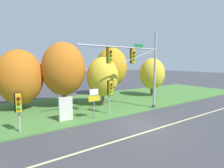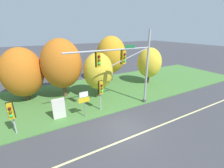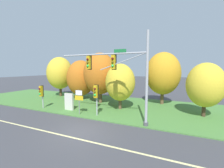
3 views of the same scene
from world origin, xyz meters
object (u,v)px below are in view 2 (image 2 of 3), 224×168
object	(u,v)px
tree_left_of_mast	(23,73)
tree_right_far	(149,63)
info_kiosk	(59,109)
tree_tall_centre	(111,55)
traffic_signal_mast	(129,64)
tree_behind_signpost	(62,64)
tree_mid_verge	(98,71)
route_sign_post	(84,100)
pedestrian_signal_further_along	(101,90)
pedestrian_signal_near_kerb	(11,113)

from	to	relation	value
tree_left_of_mast	tree_right_far	distance (m)	16.39
tree_left_of_mast	info_kiosk	xyz separation A→B (m)	(2.52, -5.88, -2.29)
tree_left_of_mast	tree_tall_centre	size ratio (longest dim) A/B	0.87
traffic_signal_mast	tree_right_far	world-z (taller)	traffic_signal_mast
tree_behind_signpost	tree_mid_verge	bearing A→B (deg)	-27.53
route_sign_post	traffic_signal_mast	bearing A→B (deg)	-3.23
tree_behind_signpost	route_sign_post	bearing A→B (deg)	-84.06
tree_left_of_mast	traffic_signal_mast	bearing A→B (deg)	-37.59
pedestrian_signal_further_along	traffic_signal_mast	bearing A→B (deg)	-11.65
route_sign_post	tree_behind_signpost	size ratio (longest dim) A/B	0.37
route_sign_post	tree_left_of_mast	bearing A→B (deg)	124.08
route_sign_post	pedestrian_signal_near_kerb	bearing A→B (deg)	178.42
pedestrian_signal_near_kerb	tree_tall_centre	size ratio (longest dim) A/B	0.40
route_sign_post	tree_tall_centre	size ratio (longest dim) A/B	0.37
pedestrian_signal_further_along	info_kiosk	world-z (taller)	pedestrian_signal_further_along
tree_mid_verge	tree_right_far	size ratio (longest dim) A/B	1.00
pedestrian_signal_further_along	route_sign_post	distance (m)	1.93
pedestrian_signal_further_along	tree_mid_verge	size ratio (longest dim) A/B	0.59
route_sign_post	tree_right_far	size ratio (longest dim) A/B	0.48
traffic_signal_mast	pedestrian_signal_further_along	size ratio (longest dim) A/B	2.76
pedestrian_signal_further_along	tree_tall_centre	world-z (taller)	tree_tall_centre
traffic_signal_mast	tree_right_far	bearing A→B (deg)	34.17
tree_behind_signpost	tree_tall_centre	bearing A→B (deg)	18.89
tree_behind_signpost	info_kiosk	distance (m)	5.79
traffic_signal_mast	tree_left_of_mast	size ratio (longest dim) A/B	1.45
pedestrian_signal_near_kerb	tree_behind_signpost	bearing A→B (deg)	47.96
tree_tall_centre	info_kiosk	distance (m)	12.34
pedestrian_signal_near_kerb	tree_right_far	size ratio (longest dim) A/B	0.52
pedestrian_signal_near_kerb	tree_tall_centre	xyz separation A→B (m)	(12.82, 8.17, 2.12)
pedestrian_signal_near_kerb	tree_mid_verge	size ratio (longest dim) A/B	0.52
tree_tall_centre	tree_right_far	distance (m)	5.83
tree_right_far	tree_left_of_mast	bearing A→B (deg)	171.87
pedestrian_signal_further_along	tree_right_far	xyz separation A→B (m)	(9.79, 4.20, 0.85)
pedestrian_signal_near_kerb	tree_behind_signpost	world-z (taller)	tree_behind_signpost
tree_left_of_mast	tree_behind_signpost	distance (m)	4.28
pedestrian_signal_near_kerb	info_kiosk	world-z (taller)	pedestrian_signal_near_kerb
route_sign_post	tree_mid_verge	size ratio (longest dim) A/B	0.48
tree_behind_signpost	tree_right_far	bearing A→B (deg)	-5.24
traffic_signal_mast	route_sign_post	bearing A→B (deg)	176.77
tree_behind_signpost	tree_right_far	world-z (taller)	tree_behind_signpost
pedestrian_signal_near_kerb	tree_mid_verge	bearing A→B (deg)	22.55
tree_left_of_mast	tree_behind_signpost	bearing A→B (deg)	-16.58
pedestrian_signal_near_kerb	tree_mid_verge	xyz separation A→B (m)	(8.59, 3.57, 1.19)
pedestrian_signal_near_kerb	pedestrian_signal_further_along	xyz separation A→B (m)	(7.34, 0.16, 0.34)
tree_mid_verge	pedestrian_signal_near_kerb	bearing A→B (deg)	-157.45
pedestrian_signal_further_along	tree_left_of_mast	xyz separation A→B (m)	(-6.44, 6.52, 0.96)
tree_mid_verge	tree_right_far	xyz separation A→B (m)	(8.54, 0.79, -0.00)
route_sign_post	tree_mid_verge	bearing A→B (deg)	50.47
route_sign_post	info_kiosk	distance (m)	2.42
tree_left_of_mast	tree_tall_centre	distance (m)	12.04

